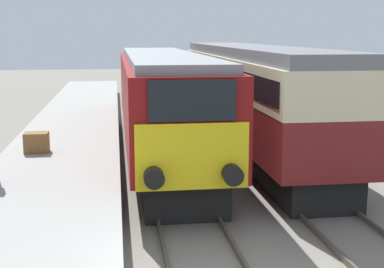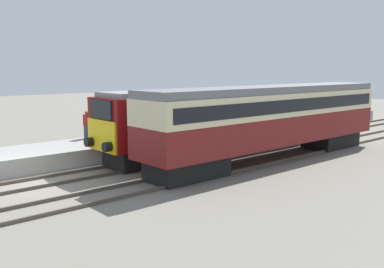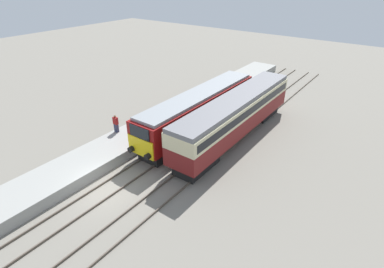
% 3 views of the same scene
% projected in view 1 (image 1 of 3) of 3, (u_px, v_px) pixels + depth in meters
% --- Properties ---
extents(platform_left, '(3.50, 50.00, 0.85)m').
position_uv_depth(platform_left, '(60.00, 169.00, 15.69)').
color(platform_left, gray).
rests_on(platform_left, ground_plane).
extents(rails_near_track, '(1.51, 60.00, 0.14)m').
position_uv_depth(rails_near_track, '(184.00, 208.00, 13.30)').
color(rails_near_track, '#4C4238').
rests_on(rails_near_track, ground_plane).
extents(rails_far_track, '(1.50, 60.00, 0.14)m').
position_uv_depth(rails_far_track, '(315.00, 202.00, 13.77)').
color(rails_far_track, '#4C4238').
rests_on(rails_far_track, ground_plane).
extents(locomotive, '(2.70, 15.47, 3.69)m').
position_uv_depth(locomotive, '(162.00, 99.00, 18.81)').
color(locomotive, black).
rests_on(locomotive, ground_plane).
extents(passenger_carriage, '(2.75, 16.03, 3.90)m').
position_uv_depth(passenger_carriage, '(252.00, 88.00, 19.81)').
color(passenger_carriage, black).
rests_on(passenger_carriage, ground_plane).
extents(luggage_crate, '(0.70, 0.56, 0.60)m').
position_uv_depth(luggage_crate, '(37.00, 142.00, 15.95)').
color(luggage_crate, brown).
rests_on(luggage_crate, platform_left).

